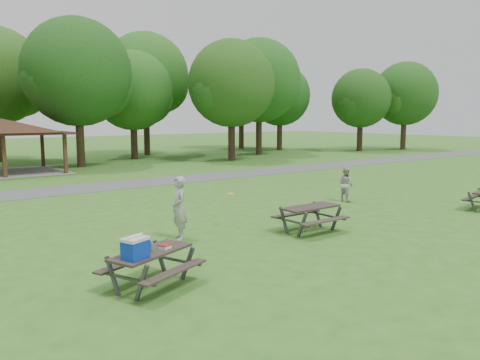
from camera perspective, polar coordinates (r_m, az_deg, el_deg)
name	(u,v)px	position (r m, az deg, el deg)	size (l,w,h in m)	color
ground	(293,237)	(14.88, 6.44, -6.93)	(160.00, 160.00, 0.00)	#30661D
asphalt_path	(114,185)	(26.56, -15.07, -0.65)	(120.00, 3.20, 0.02)	#4C4C4E
tree_row_e	(79,76)	(37.48, -19.09, 11.94)	(8.40, 8.00, 11.02)	#322216
tree_row_f	(133,93)	(42.91, -12.86, 10.31)	(7.35, 7.00, 9.55)	black
tree_row_g	(232,86)	(40.43, -0.97, 11.36)	(7.77, 7.40, 10.25)	black
tree_row_h	(260,83)	(46.95, 2.42, 11.70)	(8.61, 8.20, 11.37)	#302015
tree_row_i	(280,97)	(53.46, 4.94, 10.00)	(7.14, 6.80, 9.52)	#302215
tree_row_j	(361,100)	(53.45, 14.56, 9.41)	(6.72, 6.40, 8.96)	black
tree_deep_c	(146,79)	(47.47, -11.37, 12.03)	(8.82, 8.40, 11.90)	#321F16
tree_deep_d	(242,89)	(55.66, 0.22, 11.08)	(8.40, 8.00, 11.27)	#301E15
tree_flank_right	(405,96)	(57.49, 19.51, 9.67)	(7.56, 7.20, 9.97)	#2F2114
picnic_table_near	(146,255)	(10.41, -11.34, -8.99)	(2.39, 2.17, 1.36)	#2B231F
picnic_table_middle	(310,212)	(15.48, 8.57, -3.92)	(2.05, 1.67, 0.88)	#2A221E
frisbee_in_flight	(231,194)	(15.83, -1.11, -1.67)	(0.23, 0.23, 0.02)	yellow
frisbee_thrower	(179,208)	(14.46, -7.45, -3.41)	(0.71, 0.47, 1.95)	#9A9A9C
frisbee_catcher	(346,184)	(21.35, 12.78, -0.52)	(0.74, 0.58, 1.53)	#ADAEB0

